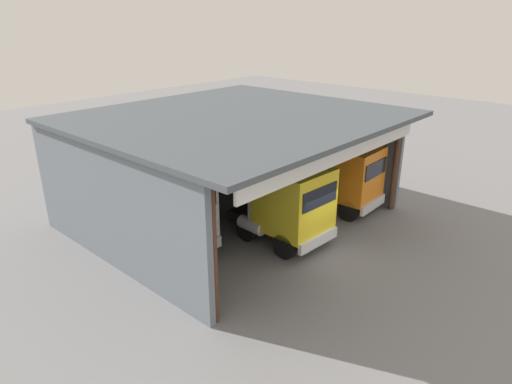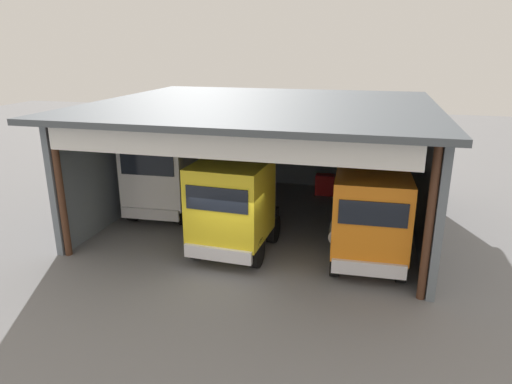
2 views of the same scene
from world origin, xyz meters
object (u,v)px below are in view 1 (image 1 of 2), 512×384
at_px(truck_white_left_bay, 167,211).
at_px(truck_orange_yard_outside, 349,178).
at_px(truck_yellow_right_bay, 289,204).
at_px(oil_drum, 140,198).
at_px(tool_cart, 208,177).

height_order(truck_white_left_bay, truck_orange_yard_outside, truck_white_left_bay).
xyz_separation_m(truck_yellow_right_bay, oil_drum, (-1.89, 7.83, -1.32)).
bearing_deg(oil_drum, truck_orange_yard_outside, -50.54).
height_order(truck_white_left_bay, tool_cart, truck_white_left_bay).
bearing_deg(truck_yellow_right_bay, oil_drum, -73.73).
distance_m(truck_orange_yard_outside, oil_drum, 10.22).
bearing_deg(truck_yellow_right_bay, tool_cart, -104.75).
bearing_deg(truck_yellow_right_bay, truck_white_left_bay, -33.20).
height_order(truck_white_left_bay, oil_drum, truck_white_left_bay).
bearing_deg(tool_cart, oil_drum, 176.37).
bearing_deg(truck_yellow_right_bay, truck_orange_yard_outside, -177.31).
bearing_deg(oil_drum, truck_yellow_right_bay, -76.46).
bearing_deg(tool_cart, truck_orange_yard_outside, -73.91).
relative_size(truck_white_left_bay, tool_cart, 5.00).
distance_m(truck_yellow_right_bay, tool_cart, 8.03).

